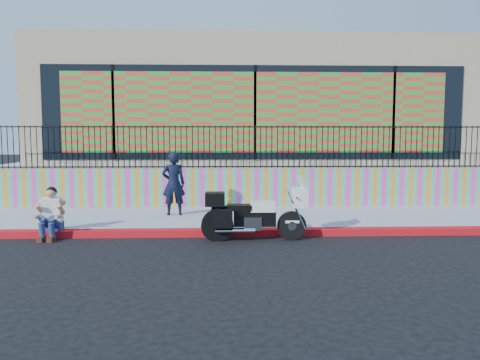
{
  "coord_description": "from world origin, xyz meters",
  "views": [
    {
      "loc": [
        -0.95,
        -9.96,
        2.16
      ],
      "look_at": [
        -0.55,
        1.2,
        1.1
      ],
      "focal_mm": 35.0,
      "sensor_mm": 36.0,
      "label": 1
    }
  ],
  "objects": [
    {
      "name": "sidewalk",
      "position": [
        0.0,
        1.65,
        0.07
      ],
      "size": [
        16.0,
        3.0,
        0.15
      ],
      "primitive_type": "cube",
      "color": "#919BAE",
      "rests_on": "ground"
    },
    {
      "name": "storefront_building",
      "position": [
        0.0,
        8.13,
        3.25
      ],
      "size": [
        14.0,
        8.06,
        4.0
      ],
      "color": "tan",
      "rests_on": "elevated_platform"
    },
    {
      "name": "police_motorcycle",
      "position": [
        -0.35,
        -0.43,
        0.56
      ],
      "size": [
        2.15,
        0.71,
        1.34
      ],
      "color": "black",
      "rests_on": "ground"
    },
    {
      "name": "seated_man",
      "position": [
        -4.59,
        -0.16,
        0.45
      ],
      "size": [
        0.54,
        0.71,
        1.06
      ],
      "color": "navy",
      "rests_on": "ground"
    },
    {
      "name": "ground",
      "position": [
        0.0,
        0.0,
        0.0
      ],
      "size": [
        90.0,
        90.0,
        0.0
      ],
      "primitive_type": "plane",
      "color": "black",
      "rests_on": "ground"
    },
    {
      "name": "metal_fence",
      "position": [
        0.0,
        3.25,
        1.85
      ],
      "size": [
        15.8,
        0.04,
        1.2
      ],
      "primitive_type": null,
      "color": "black",
      "rests_on": "mural_wall"
    },
    {
      "name": "elevated_platform",
      "position": [
        0.0,
        8.35,
        0.62
      ],
      "size": [
        16.0,
        10.0,
        1.25
      ],
      "primitive_type": "cube",
      "color": "#919BAE",
      "rests_on": "ground"
    },
    {
      "name": "police_officer",
      "position": [
        -2.22,
        1.88,
        0.95
      ],
      "size": [
        0.64,
        0.48,
        1.61
      ],
      "primitive_type": "imported",
      "rotation": [
        0.0,
        0.0,
        3.31
      ],
      "color": "black",
      "rests_on": "sidewalk"
    },
    {
      "name": "mural_wall",
      "position": [
        0.0,
        3.25,
        0.7
      ],
      "size": [
        16.0,
        0.2,
        1.1
      ],
      "primitive_type": "cube",
      "color": "#EA3D9A",
      "rests_on": "sidewalk"
    },
    {
      "name": "red_curb",
      "position": [
        0.0,
        0.0,
        0.07
      ],
      "size": [
        16.0,
        0.3,
        0.15
      ],
      "primitive_type": "cube",
      "color": "#B70D19",
      "rests_on": "ground"
    }
  ]
}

